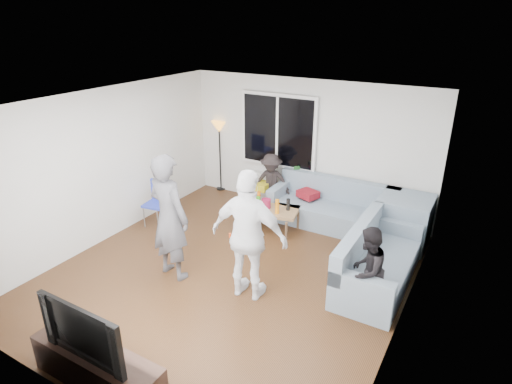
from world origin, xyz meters
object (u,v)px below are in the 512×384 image
Objects in this scene: spectator_right at (367,270)px; television at (90,327)px; coffee_table at (268,218)px; floor_lamp at (220,156)px; player_left at (169,217)px; spectator_back at (271,183)px; sofa_right_section at (380,257)px; tv_console at (98,368)px; side_chair at (156,205)px; player_right at (249,236)px; sofa_back_section at (331,205)px.

spectator_right is 1.09× the size of television.
coffee_table is 2.22m from floor_lamp.
floor_lamp is 3.46m from player_left.
floor_lamp reaches higher than spectator_back.
player_left is at bearing -69.69° from spectator_right.
tv_console is (-2.06, -3.37, -0.20)m from sofa_right_section.
side_chair is at bearing 122.64° from tv_console.
player_left is at bearing 108.86° from tv_console.
player_right is at bearing 75.13° from television.
player_right is 1.54× the size of spectator_right.
floor_lamp reaches higher than sofa_back_section.
player_right is 1.57× the size of spectator_back.
tv_console is (0.18, -4.10, 0.02)m from coffee_table.
sofa_right_section is at bearing -45.38° from spectator_back.
player_left reaches higher than player_right.
coffee_table is 2.20m from player_right.
floor_lamp reaches higher than tv_console.
television is (-2.06, -2.66, 0.15)m from spectator_right.
player_left is 2.16m from television.
spectator_right is at bearing -159.28° from player_left.
spectator_back is at bearing -122.42° from spectator_right.
player_right is at bearing -28.75° from side_chair.
sofa_right_section reaches higher than coffee_table.
spectator_right is (4.07, -2.57, -0.17)m from floor_lamp.
floor_lamp reaches higher than spectator_right.
spectator_right is at bearing -32.23° from floor_lamp.
player_right is at bearing -64.13° from spectator_right.
television is (0.69, -2.03, -0.20)m from player_left.
player_left is 1.72× the size of television.
coffee_table is 0.71× the size of floor_lamp.
sofa_right_section is at bearing 58.55° from tv_console.
player_right is at bearing -166.11° from player_left.
sofa_back_section is 2.66m from player_right.
television is (0.50, -4.80, 0.17)m from spectator_back.
coffee_table is at bearing -115.22° from spectator_right.
sofa_right_section is at bearing -145.73° from player_right.
spectator_back is (-2.56, 1.43, 0.17)m from sofa_right_section.
coffee_table is 0.57× the size of player_left.
side_chair is at bearing 122.64° from television.
spectator_right is 3.37m from television.
player_right is 1.68× the size of television.
player_right reaches higher than floor_lamp.
spectator_right is (2.24, -1.44, 0.41)m from coffee_table.
sofa_right_section is 2.33× the size of side_chair.
spectator_right is (1.28, -2.11, 0.18)m from sofa_back_section.
television reaches higher than sofa_back_section.
television is at bearing 116.75° from player_left.
spectator_right is at bearing -56.14° from spectator_back.
television is (-2.06, -3.37, 0.34)m from sofa_right_section.
player_left reaches higher than spectator_back.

